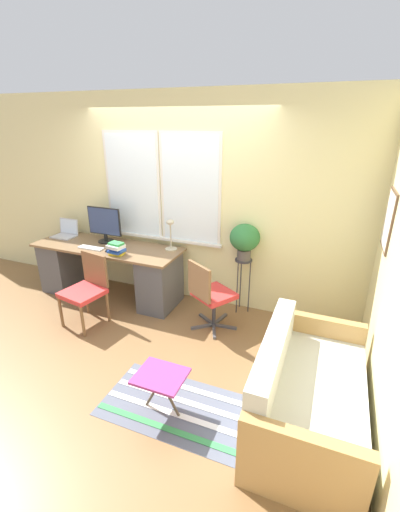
% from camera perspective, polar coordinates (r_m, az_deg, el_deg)
% --- Properties ---
extents(ground_plane, '(14.00, 14.00, 0.00)m').
position_cam_1_polar(ground_plane, '(4.44, -7.66, -10.44)').
color(ground_plane, brown).
extents(wall_back_with_window, '(9.00, 0.12, 2.70)m').
position_cam_1_polar(wall_back_with_window, '(4.56, -3.85, 9.12)').
color(wall_back_with_window, beige).
rests_on(wall_back_with_window, ground_plane).
extents(wall_right_with_picture, '(0.08, 9.00, 2.70)m').
position_cam_1_polar(wall_right_with_picture, '(3.42, 29.59, 1.81)').
color(wall_right_with_picture, beige).
rests_on(wall_right_with_picture, ground_plane).
extents(desk, '(2.08, 0.70, 0.75)m').
position_cam_1_polar(desk, '(4.95, -14.87, -2.16)').
color(desk, brown).
rests_on(desk, ground_plane).
extents(laptop, '(0.33, 0.26, 0.25)m').
position_cam_1_polar(laptop, '(5.41, -21.48, 3.63)').
color(laptop, '#B7B7BC').
rests_on(laptop, desk).
extents(monitor, '(0.51, 0.22, 0.49)m').
position_cam_1_polar(monitor, '(4.93, -15.64, 5.15)').
color(monitor, black).
rests_on(monitor, desk).
extents(keyboard, '(0.36, 0.11, 0.02)m').
position_cam_1_polar(keyboard, '(4.79, -17.72, 1.29)').
color(keyboard, silver).
rests_on(keyboard, desk).
extents(mouse, '(0.04, 0.06, 0.03)m').
position_cam_1_polar(mouse, '(4.62, -15.31, 0.89)').
color(mouse, black).
rests_on(mouse, desk).
extents(desk_lamp, '(0.16, 0.16, 0.41)m').
position_cam_1_polar(desk_lamp, '(4.47, -4.94, 4.28)').
color(desk_lamp, '#BCB299').
rests_on(desk_lamp, desk).
extents(book_stack, '(0.23, 0.19, 0.16)m').
position_cam_1_polar(book_stack, '(4.46, -13.78, 1.20)').
color(book_stack, yellow).
rests_on(book_stack, desk).
extents(desk_chair_wooden, '(0.51, 0.52, 0.86)m').
position_cam_1_polar(desk_chair_wooden, '(4.36, -18.41, -5.05)').
color(desk_chair_wooden, brown).
rests_on(desk_chair_wooden, ground_plane).
extents(office_chair_swivel, '(0.58, 0.59, 0.87)m').
position_cam_1_polar(office_chair_swivel, '(4.02, 1.63, -6.32)').
color(office_chair_swivel, '#47474C').
rests_on(office_chair_swivel, ground_plane).
extents(couch_loveseat, '(0.81, 1.49, 0.76)m').
position_cam_1_polar(couch_loveseat, '(3.12, 17.13, -21.31)').
color(couch_loveseat, beige).
rests_on(couch_loveseat, ground_plane).
extents(plant_stand, '(0.22, 0.22, 0.73)m').
position_cam_1_polar(plant_stand, '(4.35, 7.21, -2.06)').
color(plant_stand, '#333338').
rests_on(plant_stand, ground_plane).
extents(potted_plant, '(0.37, 0.37, 0.46)m').
position_cam_1_polar(potted_plant, '(4.21, 7.47, 2.86)').
color(potted_plant, '#514C47').
rests_on(potted_plant, plant_stand).
extents(floor_rug_striped, '(1.36, 0.72, 0.01)m').
position_cam_1_polar(floor_rug_striped, '(3.29, -3.50, -23.89)').
color(floor_rug_striped, '#565B6B').
rests_on(floor_rug_striped, ground_plane).
extents(folding_stool, '(0.41, 0.35, 0.39)m').
position_cam_1_polar(folding_stool, '(3.04, -6.58, -19.59)').
color(folding_stool, '#93337A').
rests_on(folding_stool, ground_plane).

